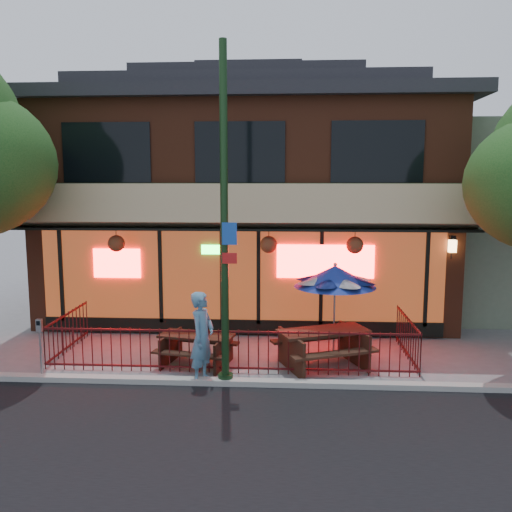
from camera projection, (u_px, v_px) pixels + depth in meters
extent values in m
plane|color=gray|center=(228.00, 376.00, 11.89)|extent=(80.00, 80.00, 0.00)
cube|color=#999993|center=(225.00, 382.00, 11.38)|extent=(80.00, 0.25, 0.12)
cube|color=brown|center=(251.00, 210.00, 18.55)|extent=(12.00, 8.00, 6.50)
cube|color=#59230F|center=(240.00, 277.00, 14.80)|extent=(11.00, 0.06, 2.60)
cube|color=#FF0C0C|center=(325.00, 262.00, 14.52)|extent=(2.60, 0.04, 0.90)
cube|color=#FF0C0C|center=(117.00, 263.00, 14.87)|extent=(1.30, 0.04, 0.80)
cube|color=tan|center=(238.00, 208.00, 14.06)|extent=(12.20, 1.33, 1.26)
cube|color=black|center=(107.00, 153.00, 14.55)|extent=(2.40, 0.06, 1.60)
cube|color=black|center=(240.00, 152.00, 14.33)|extent=(2.40, 0.06, 1.60)
cube|color=black|center=(377.00, 152.00, 14.11)|extent=(2.40, 0.06, 1.60)
cube|color=black|center=(240.00, 327.00, 14.96)|extent=(11.00, 0.12, 0.40)
cube|color=#FFC672|center=(452.00, 246.00, 14.18)|extent=(0.18, 0.18, 0.32)
cube|color=#460F11|center=(228.00, 332.00, 11.95)|extent=(8.40, 0.04, 0.04)
cube|color=#460F11|center=(229.00, 368.00, 12.07)|extent=(8.40, 0.04, 0.04)
cube|color=#460F11|center=(67.00, 314.00, 13.49)|extent=(0.04, 2.60, 0.04)
cube|color=#460F11|center=(408.00, 320.00, 12.98)|extent=(0.04, 2.60, 0.04)
cylinder|color=#460F11|center=(229.00, 351.00, 12.01)|extent=(0.02, 0.02, 1.00)
cylinder|color=#163216|center=(224.00, 218.00, 11.00)|extent=(0.16, 0.16, 7.00)
cylinder|color=#163216|center=(226.00, 378.00, 11.48)|extent=(0.32, 0.32, 0.20)
cube|color=#194CB2|center=(229.00, 234.00, 10.89)|extent=(0.30, 0.02, 0.45)
cube|color=red|center=(230.00, 258.00, 10.96)|extent=(0.30, 0.02, 0.22)
cube|color=#311A11|center=(171.00, 348.00, 12.75)|extent=(0.32, 1.21, 0.70)
cube|color=#311A11|center=(224.00, 353.00, 12.40)|extent=(0.32, 1.21, 0.70)
cube|color=#311A11|center=(197.00, 336.00, 12.53)|extent=(1.81, 1.05, 0.06)
cube|color=#311A11|center=(188.00, 354.00, 12.07)|extent=(1.71, 0.62, 0.05)
cube|color=#311A11|center=(205.00, 341.00, 13.06)|extent=(1.71, 0.62, 0.05)
cube|color=#381E13|center=(291.00, 352.00, 12.18)|extent=(0.62, 1.39, 0.84)
cube|color=#381E13|center=(354.00, 346.00, 12.69)|extent=(0.62, 1.39, 0.84)
cube|color=#381E13|center=(323.00, 331.00, 12.38)|extent=(2.21, 1.56, 0.07)
cube|color=#381E13|center=(336.00, 354.00, 11.84)|extent=(2.01, 1.07, 0.06)
cube|color=#381E13|center=(312.00, 338.00, 13.01)|extent=(2.01, 1.07, 0.06)
cylinder|color=gray|center=(334.00, 312.00, 13.30)|extent=(0.05, 0.05, 2.09)
cone|color=navy|center=(335.00, 276.00, 13.17)|extent=(2.00, 2.00, 0.52)
sphere|color=gray|center=(335.00, 265.00, 13.14)|extent=(0.09, 0.10, 0.09)
imported|color=teal|center=(202.00, 337.00, 11.43)|extent=(0.66, 0.82, 1.95)
cylinder|color=#93969B|center=(41.00, 355.00, 11.65)|extent=(0.05, 0.05, 1.07)
cube|color=#93969B|center=(39.00, 325.00, 11.56)|extent=(0.12, 0.10, 0.27)
cube|color=black|center=(38.00, 323.00, 11.51)|extent=(0.08, 0.01, 0.10)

